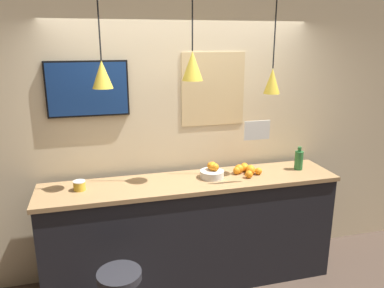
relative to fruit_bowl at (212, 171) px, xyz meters
The scene contains 12 objects.
back_wall 0.52m from the fruit_bowl, 119.52° to the left, with size 8.00×0.06×2.90m.
service_counter 0.63m from the fruit_bowl, behind, with size 2.76×0.56×1.07m.
fruit_bowl is the anchor object (origin of this frame).
orange_pile 0.35m from the fruit_bowl, ahead, with size 0.27×0.30×0.09m.
juice_bottle 0.91m from the fruit_bowl, ahead, with size 0.08×0.08×0.23m.
spread_jar 1.20m from the fruit_bowl, behind, with size 0.10×0.10×0.08m.
pendant_lamp_left 1.33m from the fruit_bowl, behind, with size 0.17×0.17×0.86m.
pendant_lamp_middle 1.01m from the fruit_bowl, 168.09° to the right, with size 0.18×0.18×0.81m.
pendant_lamp_right 1.00m from the fruit_bowl, ahead, with size 0.15×0.15×0.95m.
mounted_tv 1.36m from the fruit_bowl, 164.04° to the left, with size 0.72×0.04×0.50m.
hanging_menu_board 0.59m from the fruit_bowl, 34.94° to the right, with size 0.24×0.01×0.17m.
wall_poster 0.80m from the fruit_bowl, 72.08° to the left, with size 0.64×0.01×0.71m.
Camera 1 is at (-0.83, -2.61, 2.33)m, focal length 35.00 mm.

